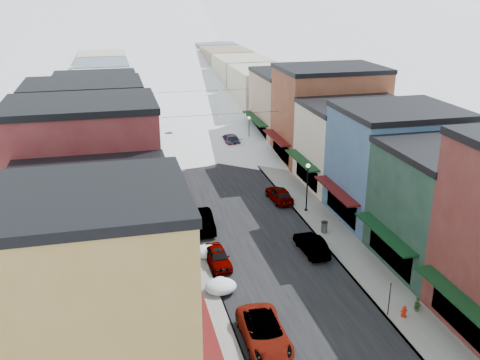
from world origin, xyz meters
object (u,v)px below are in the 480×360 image
car_white_suv (264,332)px  streetlamp_near (307,181)px  car_silver_sedan (218,257)px  car_dark_hatch (203,221)px  fire_hydrant (404,312)px  trash_can (324,227)px  car_green_sedan (311,244)px

car_white_suv → streetlamp_near: (9.49, 18.29, 2.36)m
car_white_suv → car_silver_sedan: size_ratio=1.38×
car_dark_hatch → streetlamp_near: (10.29, 1.44, 2.35)m
fire_hydrant → trash_can: trash_can is taller
streetlamp_near → car_green_sedan: bearing=-107.4°
car_green_sedan → streetlamp_near: (2.49, 7.93, 2.41)m
car_silver_sedan → car_white_suv: bearing=-87.5°
car_green_sedan → trash_can: bearing=-130.1°
car_silver_sedan → streetlamp_near: (10.29, 8.12, 2.45)m
car_silver_sedan → trash_can: bearing=15.6°
car_silver_sedan → car_dark_hatch: car_dark_hatch is taller
car_white_suv → fire_hydrant: size_ratio=7.04×
car_dark_hatch → fire_hydrant: bearing=-57.1°
car_white_suv → trash_can: size_ratio=5.65×
car_white_suv → car_silver_sedan: bearing=95.8°
car_green_sedan → fire_hydrant: 10.39m
car_green_sedan → fire_hydrant: bearing=102.2°
car_dark_hatch → trash_can: bearing=-18.0°
car_silver_sedan → streetlamp_near: size_ratio=0.86×
fire_hydrant → trash_can: 13.09m
car_white_suv → fire_hydrant: (9.61, 0.30, -0.27)m
streetlamp_near → car_white_suv: bearing=-117.4°
fire_hydrant → car_white_suv: bearing=-178.2°
car_green_sedan → streetlamp_near: bearing=-109.8°
car_silver_sedan → fire_hydrant: 14.34m
streetlamp_near → car_dark_hatch: bearing=-172.0°
streetlamp_near → fire_hydrant: bearing=-89.6°
car_silver_sedan → car_dark_hatch: (0.00, 6.67, 0.10)m
car_green_sedan → car_white_suv: bearing=53.6°
car_silver_sedan → trash_can: size_ratio=4.08×
trash_can → streetlamp_near: 5.49m
car_green_sedan → streetlamp_near: size_ratio=0.94×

